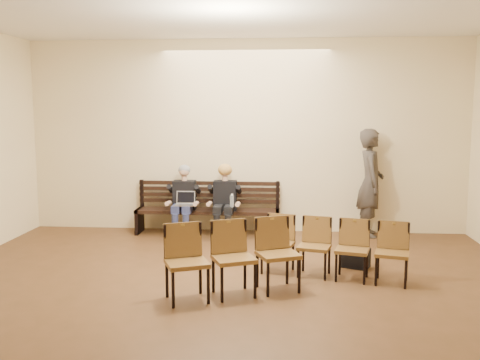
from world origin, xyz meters
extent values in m
plane|color=brown|center=(0.00, 0.00, 0.00)|extent=(10.00, 10.00, 0.00)
cube|color=#F7E5B1|center=(0.00, 5.00, 1.75)|extent=(8.00, 0.02, 3.50)
cube|color=black|center=(-0.67, 4.65, 0.23)|extent=(2.60, 0.90, 0.45)
cube|color=silver|center=(-1.03, 4.35, 0.57)|extent=(0.38, 0.33, 0.24)
cylinder|color=silver|center=(-0.19, 4.28, 0.56)|extent=(0.07, 0.07, 0.23)
cube|color=black|center=(1.74, 2.79, 0.14)|extent=(0.45, 0.39, 0.28)
imported|color=#38322E|center=(2.23, 4.75, 1.10)|extent=(0.55, 0.82, 2.20)
cube|color=brown|center=(1.36, 2.28, 0.40)|extent=(1.99, 0.90, 0.80)
cube|color=brown|center=(0.10, 1.49, 0.46)|extent=(1.70, 1.10, 0.91)
camera|label=1|loc=(0.69, -4.76, 2.27)|focal=40.00mm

